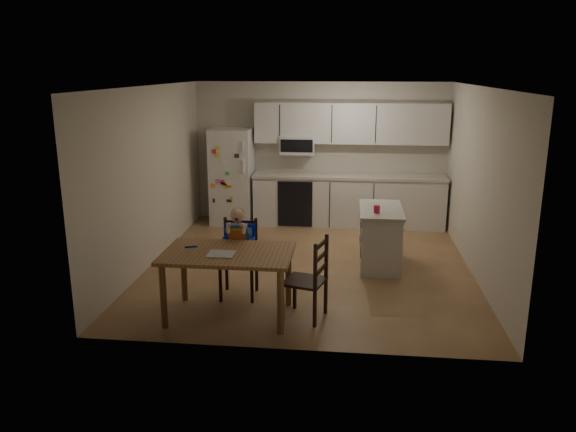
{
  "coord_description": "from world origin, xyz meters",
  "views": [
    {
      "loc": [
        0.55,
        -7.57,
        2.74
      ],
      "look_at": [
        -0.17,
        -1.19,
        1.04
      ],
      "focal_mm": 35.0,
      "sensor_mm": 36.0,
      "label": 1
    }
  ],
  "objects_px": {
    "kitchen_island": "(380,237)",
    "red_cup": "(377,209)",
    "refrigerator": "(232,176)",
    "chair_booster": "(239,243)",
    "dining_table": "(228,261)",
    "chair_side": "(313,274)"
  },
  "relations": [
    {
      "from": "kitchen_island",
      "to": "red_cup",
      "type": "height_order",
      "value": "red_cup"
    },
    {
      "from": "refrigerator",
      "to": "chair_booster",
      "type": "bearing_deg",
      "value": -76.82
    },
    {
      "from": "dining_table",
      "to": "chair_booster",
      "type": "height_order",
      "value": "chair_booster"
    },
    {
      "from": "refrigerator",
      "to": "chair_booster",
      "type": "distance_m",
      "value": 3.41
    },
    {
      "from": "refrigerator",
      "to": "red_cup",
      "type": "height_order",
      "value": "refrigerator"
    },
    {
      "from": "chair_booster",
      "to": "dining_table",
      "type": "bearing_deg",
      "value": -91.04
    },
    {
      "from": "chair_booster",
      "to": "red_cup",
      "type": "bearing_deg",
      "value": 30.41
    },
    {
      "from": "red_cup",
      "to": "chair_booster",
      "type": "height_order",
      "value": "chair_booster"
    },
    {
      "from": "chair_booster",
      "to": "kitchen_island",
      "type": "bearing_deg",
      "value": 34.91
    },
    {
      "from": "kitchen_island",
      "to": "chair_booster",
      "type": "bearing_deg",
      "value": -143.97
    },
    {
      "from": "red_cup",
      "to": "dining_table",
      "type": "relative_size",
      "value": 0.07
    },
    {
      "from": "refrigerator",
      "to": "dining_table",
      "type": "height_order",
      "value": "refrigerator"
    },
    {
      "from": "dining_table",
      "to": "chair_booster",
      "type": "bearing_deg",
      "value": 90.09
    },
    {
      "from": "refrigerator",
      "to": "chair_side",
      "type": "height_order",
      "value": "refrigerator"
    },
    {
      "from": "kitchen_island",
      "to": "chair_side",
      "type": "distance_m",
      "value": 2.05
    },
    {
      "from": "dining_table",
      "to": "red_cup",
      "type": "bearing_deg",
      "value": 44.37
    },
    {
      "from": "refrigerator",
      "to": "chair_booster",
      "type": "height_order",
      "value": "refrigerator"
    },
    {
      "from": "refrigerator",
      "to": "chair_booster",
      "type": "relative_size",
      "value": 1.52
    },
    {
      "from": "refrigerator",
      "to": "chair_side",
      "type": "relative_size",
      "value": 1.79
    },
    {
      "from": "chair_side",
      "to": "kitchen_island",
      "type": "bearing_deg",
      "value": 171.6
    },
    {
      "from": "red_cup",
      "to": "dining_table",
      "type": "bearing_deg",
      "value": -135.63
    },
    {
      "from": "chair_booster",
      "to": "chair_side",
      "type": "height_order",
      "value": "chair_booster"
    }
  ]
}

